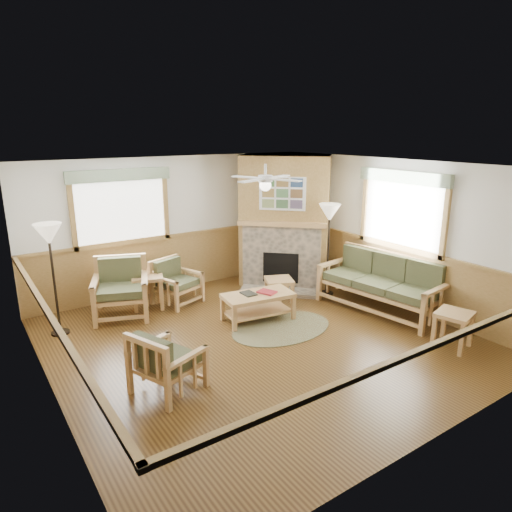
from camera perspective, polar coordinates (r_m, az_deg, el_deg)
floor at (r=7.31m, az=0.50°, el=-10.48°), size 6.00×6.00×0.01m
ceiling at (r=6.58m, az=0.55°, el=11.18°), size 6.00×6.00×0.01m
wall_back at (r=9.37m, az=-9.99°, el=3.95°), size 6.00×0.02×2.70m
wall_front at (r=4.81m, az=21.52°, el=-8.28°), size 6.00×0.02×2.70m
wall_left at (r=5.75m, az=-24.97°, el=-4.77°), size 0.02×6.00×2.70m
wall_right at (r=8.83m, az=16.77°, el=2.79°), size 0.02×6.00×2.70m
wainscot at (r=7.08m, az=0.51°, el=-6.44°), size 6.00×6.00×1.10m
fireplace at (r=9.61m, az=3.63°, el=4.44°), size 3.11×3.11×2.70m
window_back at (r=8.79m, az=-16.89°, el=10.53°), size 1.90×0.16×1.50m
window_right at (r=8.50m, az=18.28°, el=10.27°), size 0.16×1.90×1.50m
ceiling_fan at (r=7.00m, az=1.18°, el=11.12°), size 1.59×1.59×0.36m
sofa at (r=8.55m, az=15.27°, el=-3.36°), size 2.32×1.21×1.02m
armchair_back_left at (r=8.32m, az=-16.56°, el=-3.99°), size 1.18×1.18×1.02m
armchair_back_right at (r=8.75m, az=-9.88°, el=-3.22°), size 0.95×0.95×0.83m
armchair_left at (r=5.96m, az=-10.98°, el=-12.68°), size 0.95×0.95×0.82m
coffee_table at (r=7.93m, az=0.26°, el=-6.37°), size 1.28×0.76×0.48m
end_table_chairs at (r=8.69m, az=-13.33°, el=-4.31°), size 0.70×0.69×0.62m
end_table_sofa at (r=7.57m, az=23.36°, el=-8.47°), size 0.61×0.60×0.57m
footstool at (r=8.82m, az=2.90°, el=-4.22°), size 0.66×0.66×0.44m
braided_rug at (r=7.71m, az=3.22°, el=-8.97°), size 1.82×1.82×0.01m
floor_lamp_left at (r=7.85m, az=-23.93°, el=-2.77°), size 0.45×0.45×1.83m
floor_lamp_right at (r=9.04m, az=9.00°, el=0.75°), size 0.50×0.50×1.84m
book_red at (r=7.87m, az=1.37°, el=-4.42°), size 0.31×0.36×0.03m
book_dark at (r=7.81m, az=-0.94°, el=-4.63°), size 0.20×0.27×0.02m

